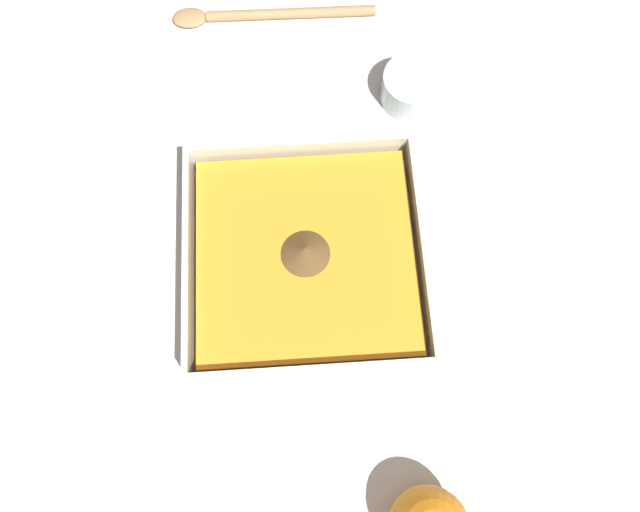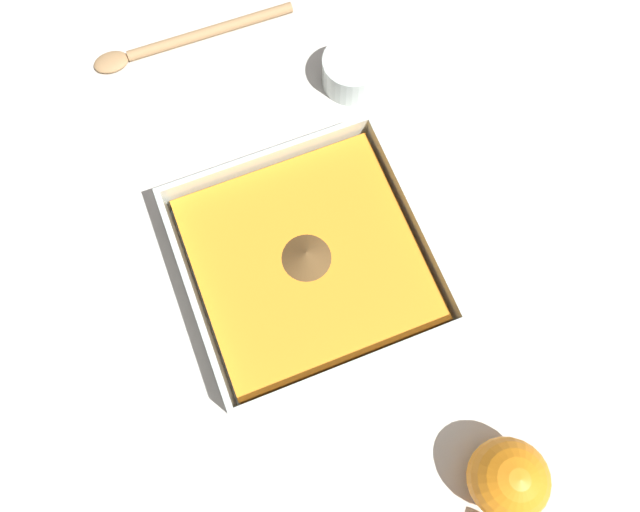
% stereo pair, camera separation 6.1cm
% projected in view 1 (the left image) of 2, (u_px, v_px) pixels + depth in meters
% --- Properties ---
extents(ground_plane, '(4.00, 4.00, 0.00)m').
position_uv_depth(ground_plane, '(329.00, 229.00, 0.65)').
color(ground_plane, beige).
extents(square_dish, '(0.23, 0.23, 0.05)m').
position_uv_depth(square_dish, '(306.00, 260.00, 0.62)').
color(square_dish, silver).
rests_on(square_dish, ground_plane).
extents(spice_bowl, '(0.07, 0.07, 0.04)m').
position_uv_depth(spice_bowl, '(412.00, 88.00, 0.68)').
color(spice_bowl, silver).
rests_on(spice_bowl, ground_plane).
extents(wooden_spoon, '(0.03, 0.24, 0.01)m').
position_uv_depth(wooden_spoon, '(262.00, 15.00, 0.73)').
color(wooden_spoon, tan).
rests_on(wooden_spoon, ground_plane).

